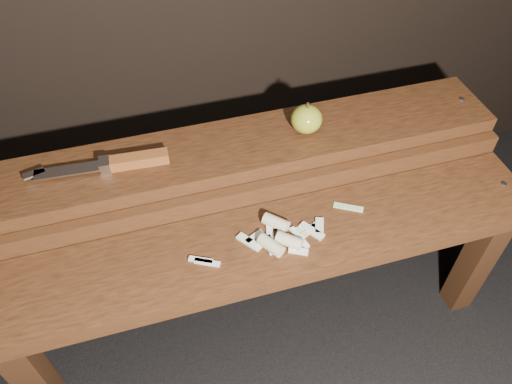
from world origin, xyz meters
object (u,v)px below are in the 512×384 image
object	(u,v)px
bench_rear_tier	(243,171)
apple	(307,119)
bench_front_tier	(272,262)
knife	(121,163)

from	to	relation	value
bench_rear_tier	apple	distance (m)	0.19
bench_front_tier	apple	size ratio (longest dim) A/B	15.70
bench_rear_tier	apple	world-z (taller)	apple
bench_rear_tier	knife	size ratio (longest dim) A/B	3.97
bench_front_tier	knife	bearing A→B (deg)	139.44
apple	knife	bearing A→B (deg)	-179.63
bench_rear_tier	bench_front_tier	bearing A→B (deg)	-90.00
bench_rear_tier	knife	world-z (taller)	knife
apple	bench_front_tier	bearing A→B (deg)	-123.18
bench_rear_tier	knife	bearing A→B (deg)	179.64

